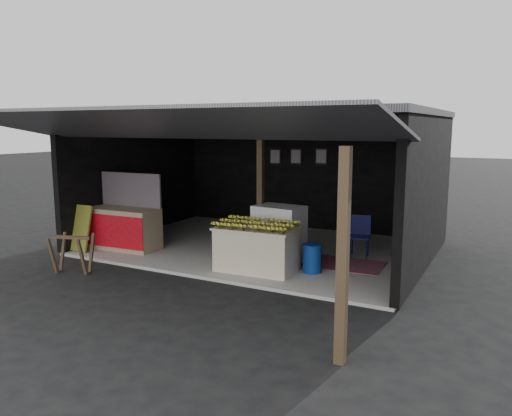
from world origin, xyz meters
The scene contains 13 objects.
ground centered at (0.00, 0.00, 0.00)m, with size 80.00×80.00×0.00m, color black.
concrete_slab centered at (0.00, 2.50, 0.03)m, with size 7.00×5.00×0.06m, color gray.
shophouse centered at (0.00, 2.82, 2.10)m, with size 7.40×7.29×3.02m.
banana_table centered at (0.79, 0.82, 0.47)m, with size 1.53×1.00×0.82m.
banana_pile centered at (0.79, 0.82, 0.96)m, with size 1.37×0.82×0.16m, color gold, non-canonical shape.
white_crate centered at (0.78, 1.79, 0.60)m, with size 1.03×0.76×1.07m.
neighbor_stall centered at (-2.58, 0.96, 0.55)m, with size 1.62×0.79×1.63m.
green_signboard centered at (-3.32, 0.36, 0.56)m, with size 0.66×0.04×0.99m, color black.
sawhorse centered at (-2.24, -0.79, 0.45)m, with size 0.80×0.79×0.71m.
water_barrel centered at (1.74, 1.17, 0.31)m, with size 0.34×0.34×0.50m, color navy.
plastic_chair centered at (2.19, 2.71, 0.56)m, with size 0.46×0.46×0.85m.
magenta_rug centered at (2.10, 1.95, 0.07)m, with size 1.50×1.00×0.01m, color maroon.
picture_frames centered at (-0.17, 4.89, 1.93)m, with size 1.62×0.04×0.46m.
Camera 1 is at (4.97, -7.14, 2.71)m, focal length 35.00 mm.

